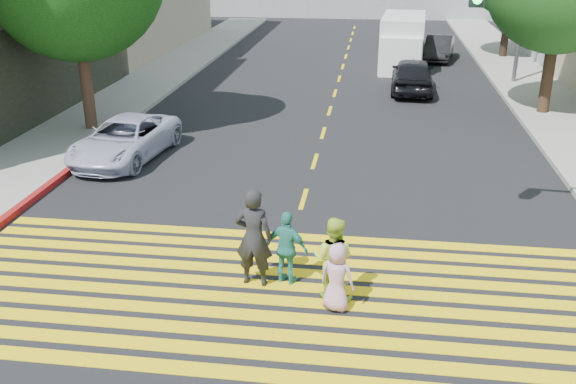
% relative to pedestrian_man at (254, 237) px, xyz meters
% --- Properties ---
extents(ground, '(120.00, 120.00, 0.00)m').
position_rel_pedestrian_man_xyz_m(ground, '(0.47, -1.59, -1.00)').
color(ground, black).
extents(sidewalk_left, '(3.00, 40.00, 0.15)m').
position_rel_pedestrian_man_xyz_m(sidewalk_left, '(-8.03, 20.41, -0.93)').
color(sidewalk_left, gray).
rests_on(sidewalk_left, ground).
extents(sidewalk_right, '(3.00, 60.00, 0.15)m').
position_rel_pedestrian_man_xyz_m(sidewalk_right, '(8.97, 13.41, -0.93)').
color(sidewalk_right, gray).
rests_on(sidewalk_right, ground).
extents(curb_red, '(0.20, 8.00, 0.16)m').
position_rel_pedestrian_man_xyz_m(curb_red, '(-6.43, 4.41, -0.92)').
color(curb_red, maroon).
rests_on(curb_red, ground).
extents(crosswalk, '(13.40, 5.30, 0.01)m').
position_rel_pedestrian_man_xyz_m(crosswalk, '(0.47, -0.31, -1.00)').
color(crosswalk, yellow).
rests_on(crosswalk, ground).
extents(lane_line, '(0.12, 34.40, 0.01)m').
position_rel_pedestrian_man_xyz_m(lane_line, '(0.47, 20.91, -1.00)').
color(lane_line, yellow).
rests_on(lane_line, ground).
extents(pedestrian_man, '(0.77, 0.54, 2.01)m').
position_rel_pedestrian_man_xyz_m(pedestrian_man, '(0.00, 0.00, 0.00)').
color(pedestrian_man, black).
rests_on(pedestrian_man, ground).
extents(pedestrian_woman, '(0.91, 0.77, 1.64)m').
position_rel_pedestrian_man_xyz_m(pedestrian_woman, '(1.54, -0.31, -0.18)').
color(pedestrian_woman, '#BADF40').
rests_on(pedestrian_woman, ground).
extents(pedestrian_child, '(0.75, 0.61, 1.32)m').
position_rel_pedestrian_man_xyz_m(pedestrian_child, '(1.65, -0.71, -0.34)').
color(pedestrian_child, '#CD94BA').
rests_on(pedestrian_child, ground).
extents(pedestrian_extra, '(0.96, 0.64, 1.51)m').
position_rel_pedestrian_man_xyz_m(pedestrian_extra, '(0.63, 0.12, -0.25)').
color(pedestrian_extra, teal).
rests_on(pedestrian_extra, ground).
extents(white_sedan, '(2.55, 4.66, 1.24)m').
position_rel_pedestrian_man_xyz_m(white_sedan, '(-5.26, 6.89, -0.38)').
color(white_sedan, '#B1B1CD').
rests_on(white_sedan, ground).
extents(dark_car_near, '(1.91, 4.46, 1.50)m').
position_rel_pedestrian_man_xyz_m(dark_car_near, '(3.75, 17.09, -0.25)').
color(dark_car_near, black).
rests_on(dark_car_near, ground).
extents(silver_car, '(2.10, 4.55, 1.29)m').
position_rel_pedestrian_man_xyz_m(silver_car, '(3.90, 28.93, -0.36)').
color(silver_car, gray).
rests_on(silver_car, ground).
extents(dark_car_parked, '(2.02, 4.10, 1.29)m').
position_rel_pedestrian_man_xyz_m(dark_car_parked, '(5.49, 25.01, -0.36)').
color(dark_car_parked, black).
rests_on(dark_car_parked, ground).
extents(white_van, '(2.39, 5.59, 2.58)m').
position_rel_pedestrian_man_xyz_m(white_van, '(3.43, 22.50, 0.22)').
color(white_van, silver).
rests_on(white_van, ground).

